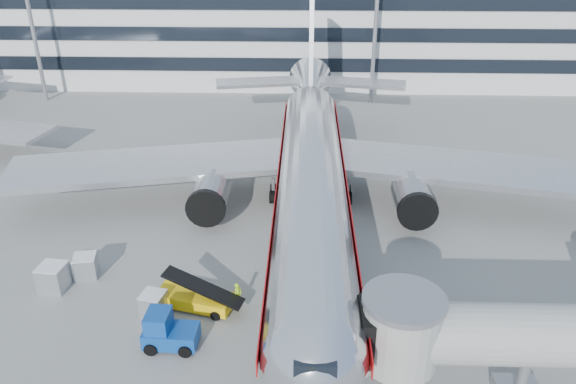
{
  "coord_description": "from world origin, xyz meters",
  "views": [
    {
      "loc": [
        -0.57,
        -29.32,
        22.26
      ],
      "look_at": [
        -1.72,
        7.38,
        4.0
      ],
      "focal_mm": 35.0,
      "sensor_mm": 36.0,
      "label": 1
    }
  ],
  "objects_px": {
    "cargo_container_right": "(86,266)",
    "cargo_container_left": "(53,277)",
    "cargo_container_front": "(154,304)",
    "ramp_worker": "(238,295)",
    "belt_loader": "(194,298)",
    "main_jet": "(311,165)",
    "baggage_tug": "(167,331)"
  },
  "relations": [
    {
      "from": "cargo_container_front",
      "to": "cargo_container_left",
      "type": "bearing_deg",
      "value": 161.61
    },
    {
      "from": "belt_loader",
      "to": "cargo_container_front",
      "type": "distance_m",
      "value": 2.5
    },
    {
      "from": "belt_loader",
      "to": "cargo_container_front",
      "type": "xyz_separation_m",
      "value": [
        -2.39,
        -0.74,
        0.06
      ]
    },
    {
      "from": "cargo_container_left",
      "to": "main_jet",
      "type": "bearing_deg",
      "value": 33.3
    },
    {
      "from": "belt_loader",
      "to": "cargo_container_right",
      "type": "height_order",
      "value": "belt_loader"
    },
    {
      "from": "main_jet",
      "to": "cargo_container_right",
      "type": "bearing_deg",
      "value": -147.84
    },
    {
      "from": "belt_loader",
      "to": "ramp_worker",
      "type": "distance_m",
      "value": 2.73
    },
    {
      "from": "belt_loader",
      "to": "cargo_container_left",
      "type": "bearing_deg",
      "value": 170.23
    },
    {
      "from": "belt_loader",
      "to": "ramp_worker",
      "type": "relative_size",
      "value": 3.06
    },
    {
      "from": "belt_loader",
      "to": "ramp_worker",
      "type": "height_order",
      "value": "belt_loader"
    },
    {
      "from": "cargo_container_right",
      "to": "cargo_container_front",
      "type": "bearing_deg",
      "value": -34.66
    },
    {
      "from": "main_jet",
      "to": "cargo_container_left",
      "type": "relative_size",
      "value": 27.55
    },
    {
      "from": "baggage_tug",
      "to": "cargo_container_right",
      "type": "xyz_separation_m",
      "value": [
        -7.11,
        6.67,
        -0.2
      ]
    },
    {
      "from": "main_jet",
      "to": "ramp_worker",
      "type": "relative_size",
      "value": 29.91
    },
    {
      "from": "belt_loader",
      "to": "cargo_container_front",
      "type": "height_order",
      "value": "belt_loader"
    },
    {
      "from": "belt_loader",
      "to": "ramp_worker",
      "type": "xyz_separation_m",
      "value": [
        2.72,
        0.15,
        0.16
      ]
    },
    {
      "from": "cargo_container_front",
      "to": "main_jet",
      "type": "bearing_deg",
      "value": 54.27
    },
    {
      "from": "belt_loader",
      "to": "ramp_worker",
      "type": "bearing_deg",
      "value": 3.06
    },
    {
      "from": "main_jet",
      "to": "cargo_container_left",
      "type": "height_order",
      "value": "main_jet"
    },
    {
      "from": "cargo_container_left",
      "to": "cargo_container_front",
      "type": "relative_size",
      "value": 1.11
    },
    {
      "from": "cargo_container_front",
      "to": "ramp_worker",
      "type": "xyz_separation_m",
      "value": [
        5.11,
        0.89,
        0.1
      ]
    },
    {
      "from": "baggage_tug",
      "to": "ramp_worker",
      "type": "xyz_separation_m",
      "value": [
        3.61,
        3.69,
        -0.14
      ]
    },
    {
      "from": "cargo_container_left",
      "to": "cargo_container_right",
      "type": "height_order",
      "value": "cargo_container_left"
    },
    {
      "from": "main_jet",
      "to": "cargo_container_front",
      "type": "height_order",
      "value": "main_jet"
    },
    {
      "from": "ramp_worker",
      "to": "main_jet",
      "type": "bearing_deg",
      "value": 12.81
    },
    {
      "from": "main_jet",
      "to": "belt_loader",
      "type": "relative_size",
      "value": 9.76
    },
    {
      "from": "cargo_container_right",
      "to": "main_jet",
      "type": "bearing_deg",
      "value": 32.16
    },
    {
      "from": "main_jet",
      "to": "baggage_tug",
      "type": "height_order",
      "value": "main_jet"
    },
    {
      "from": "cargo_container_right",
      "to": "cargo_container_left",
      "type": "bearing_deg",
      "value": -137.17
    },
    {
      "from": "baggage_tug",
      "to": "cargo_container_right",
      "type": "bearing_deg",
      "value": 136.81
    },
    {
      "from": "main_jet",
      "to": "cargo_container_left",
      "type": "distance_m",
      "value": 20.51
    },
    {
      "from": "cargo_container_right",
      "to": "belt_loader",
      "type": "bearing_deg",
      "value": -21.39
    }
  ]
}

